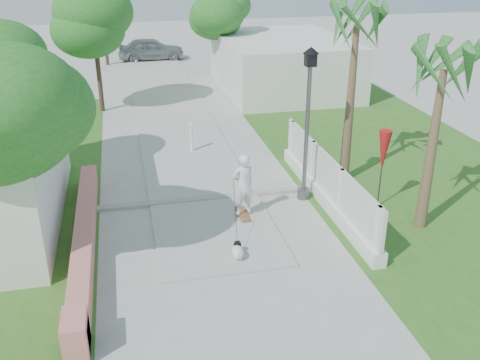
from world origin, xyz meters
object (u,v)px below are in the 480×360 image
object	(u,v)px
dog	(238,251)
parked_car	(151,49)
patio_umbrella	(384,152)
skateboarder	(238,198)
bollard	(191,137)
street_lamp	(307,120)

from	to	relation	value
dog	parked_car	xyz separation A→B (m)	(-0.32, 24.23, 0.47)
parked_car	patio_umbrella	bearing A→B (deg)	-167.15
skateboarder	dog	distance (m)	1.71
bollard	parked_car	distance (m)	16.89
patio_umbrella	skateboarder	size ratio (longest dim) A/B	0.97
street_lamp	skateboarder	size ratio (longest dim) A/B	1.88
street_lamp	dog	xyz separation A→B (m)	(-2.62, -2.84, -2.20)
parked_car	street_lamp	bearing A→B (deg)	-171.53
street_lamp	patio_umbrella	distance (m)	2.27
street_lamp	patio_umbrella	world-z (taller)	street_lamp
bollard	dog	distance (m)	7.35
street_lamp	skateboarder	distance (m)	3.05
street_lamp	patio_umbrella	xyz separation A→B (m)	(1.90, -1.00, -0.74)
street_lamp	dog	world-z (taller)	street_lamp
dog	parked_car	bearing A→B (deg)	101.42
bollard	patio_umbrella	size ratio (longest dim) A/B	0.47
patio_umbrella	skateboarder	distance (m)	4.26
street_lamp	parked_car	bearing A→B (deg)	97.83
bollard	patio_umbrella	distance (m)	7.25
dog	parked_car	size ratio (longest dim) A/B	0.15
parked_car	dog	bearing A→B (deg)	-178.61
bollard	patio_umbrella	bearing A→B (deg)	-50.09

